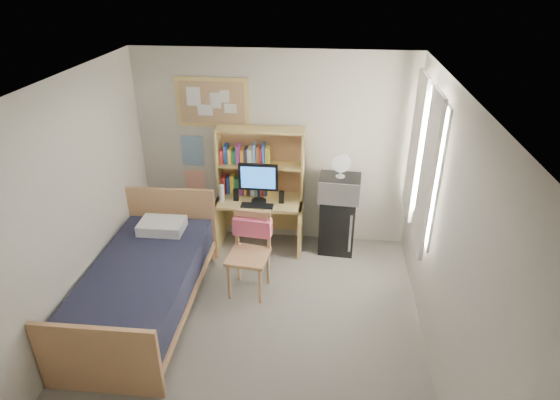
# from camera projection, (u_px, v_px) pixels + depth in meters

# --- Properties ---
(floor) EXTENTS (3.60, 4.20, 0.02)m
(floor) POSITION_uv_depth(u_px,v_px,m) (250.00, 339.00, 4.91)
(floor) COLOR gray
(floor) RESTS_ON ground
(ceiling) EXTENTS (3.60, 4.20, 0.02)m
(ceiling) POSITION_uv_depth(u_px,v_px,m) (241.00, 92.00, 3.71)
(ceiling) COLOR white
(ceiling) RESTS_ON wall_back
(wall_back) EXTENTS (3.60, 0.04, 2.60)m
(wall_back) POSITION_uv_depth(u_px,v_px,m) (274.00, 150.00, 6.16)
(wall_back) COLOR beige
(wall_back) RESTS_ON floor
(wall_left) EXTENTS (0.04, 4.20, 2.60)m
(wall_left) POSITION_uv_depth(u_px,v_px,m) (61.00, 222.00, 4.48)
(wall_left) COLOR beige
(wall_left) RESTS_ON floor
(wall_right) EXTENTS (0.04, 4.20, 2.60)m
(wall_right) POSITION_uv_depth(u_px,v_px,m) (447.00, 243.00, 4.13)
(wall_right) COLOR beige
(wall_right) RESTS_ON floor
(window_unit) EXTENTS (0.10, 1.40, 1.70)m
(window_unit) POSITION_uv_depth(u_px,v_px,m) (424.00, 160.00, 5.06)
(window_unit) COLOR white
(window_unit) RESTS_ON wall_right
(curtain_left) EXTENTS (0.04, 0.55, 1.70)m
(curtain_left) POSITION_uv_depth(u_px,v_px,m) (427.00, 175.00, 4.71)
(curtain_left) COLOR white
(curtain_left) RESTS_ON wall_right
(curtain_right) EXTENTS (0.04, 0.55, 1.70)m
(curtain_right) POSITION_uv_depth(u_px,v_px,m) (415.00, 147.00, 5.42)
(curtain_right) COLOR white
(curtain_right) RESTS_ON wall_right
(bulletin_board) EXTENTS (0.94, 0.03, 0.64)m
(bulletin_board) POSITION_uv_depth(u_px,v_px,m) (212.00, 102.00, 5.94)
(bulletin_board) COLOR tan
(bulletin_board) RESTS_ON wall_back
(poster_wave) EXTENTS (0.30, 0.01, 0.42)m
(poster_wave) POSITION_uv_depth(u_px,v_px,m) (192.00, 151.00, 6.28)
(poster_wave) COLOR #245E90
(poster_wave) RESTS_ON wall_back
(poster_japan) EXTENTS (0.28, 0.01, 0.36)m
(poster_japan) POSITION_uv_depth(u_px,v_px,m) (195.00, 182.00, 6.50)
(poster_japan) COLOR #D94926
(poster_japan) RESTS_ON wall_back
(desk) EXTENTS (1.15, 0.58, 0.72)m
(desk) POSITION_uv_depth(u_px,v_px,m) (260.00, 223.00, 6.34)
(desk) COLOR #DBBC6A
(desk) RESTS_ON floor
(desk_chair) EXTENTS (0.55, 0.55, 1.00)m
(desk_chair) POSITION_uv_depth(u_px,v_px,m) (248.00, 256.00, 5.38)
(desk_chair) COLOR tan
(desk_chair) RESTS_ON floor
(mini_fridge) EXTENTS (0.49, 0.49, 0.78)m
(mini_fridge) POSITION_uv_depth(u_px,v_px,m) (337.00, 223.00, 6.27)
(mini_fridge) COLOR black
(mini_fridge) RESTS_ON floor
(bed) EXTENTS (1.13, 2.21, 0.61)m
(bed) POSITION_uv_depth(u_px,v_px,m) (144.00, 289.00, 5.16)
(bed) COLOR black
(bed) RESTS_ON floor
(hutch) EXTENTS (1.14, 0.30, 0.93)m
(hutch) POSITION_uv_depth(u_px,v_px,m) (261.00, 162.00, 6.09)
(hutch) COLOR #DBBC6A
(hutch) RESTS_ON desk
(monitor) EXTENTS (0.51, 0.04, 0.54)m
(monitor) POSITION_uv_depth(u_px,v_px,m) (258.00, 183.00, 6.00)
(monitor) COLOR black
(monitor) RESTS_ON desk
(keyboard) EXTENTS (0.42, 0.14, 0.02)m
(keyboard) POSITION_uv_depth(u_px,v_px,m) (257.00, 206.00, 5.99)
(keyboard) COLOR black
(keyboard) RESTS_ON desk
(speaker_left) EXTENTS (0.07, 0.07, 0.16)m
(speaker_left) POSITION_uv_depth(u_px,v_px,m) (236.00, 195.00, 6.12)
(speaker_left) COLOR black
(speaker_left) RESTS_ON desk
(speaker_right) EXTENTS (0.07, 0.07, 0.16)m
(speaker_right) POSITION_uv_depth(u_px,v_px,m) (282.00, 197.00, 6.05)
(speaker_right) COLOR black
(speaker_right) RESTS_ON desk
(water_bottle) EXTENTS (0.07, 0.07, 0.23)m
(water_bottle) POSITION_uv_depth(u_px,v_px,m) (222.00, 193.00, 6.08)
(water_bottle) COLOR white
(water_bottle) RESTS_ON desk
(hoodie) EXTENTS (0.46, 0.19, 0.22)m
(hoodie) POSITION_uv_depth(u_px,v_px,m) (252.00, 227.00, 5.43)
(hoodie) COLOR #F55D7A
(hoodie) RESTS_ON desk_chair
(microwave) EXTENTS (0.55, 0.43, 0.30)m
(microwave) POSITION_uv_depth(u_px,v_px,m) (340.00, 188.00, 6.00)
(microwave) COLOR #B7B7BC
(microwave) RESTS_ON mini_fridge
(desk_fan) EXTENTS (0.25, 0.25, 0.29)m
(desk_fan) POSITION_uv_depth(u_px,v_px,m) (341.00, 166.00, 5.86)
(desk_fan) COLOR white
(desk_fan) RESTS_ON microwave
(pillow) EXTENTS (0.54, 0.38, 0.13)m
(pillow) POSITION_uv_depth(u_px,v_px,m) (162.00, 226.00, 5.65)
(pillow) COLOR white
(pillow) RESTS_ON bed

